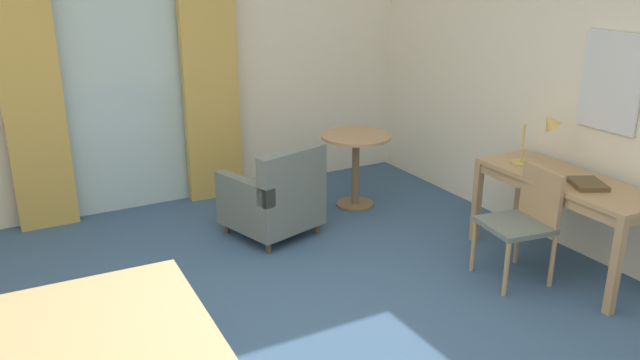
{
  "coord_description": "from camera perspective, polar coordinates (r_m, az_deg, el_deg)",
  "views": [
    {
      "loc": [
        -1.44,
        -2.97,
        2.33
      ],
      "look_at": [
        0.42,
        0.42,
        0.98
      ],
      "focal_mm": 35.79,
      "sensor_mm": 36.0,
      "label": 1
    }
  ],
  "objects": [
    {
      "name": "wall_back",
      "position": [
        6.38,
        -15.5,
        8.91
      ],
      "size": [
        5.82,
        0.12,
        2.53
      ],
      "primitive_type": "cube",
      "color": "silver",
      "rests_on": "ground"
    },
    {
      "name": "wall_right",
      "position": [
        5.32,
        26.15,
        5.7
      ],
      "size": [
        0.12,
        6.44,
        2.53
      ],
      "primitive_type": "cube",
      "color": "silver",
      "rests_on": "ground"
    },
    {
      "name": "balcony_glass_door",
      "position": [
        6.29,
        -17.03,
        7.21
      ],
      "size": [
        1.17,
        0.02,
        2.22
      ],
      "primitive_type": "cube",
      "color": "silver",
      "rests_on": "ground"
    },
    {
      "name": "curtain_panel_left",
      "position": [
        6.07,
        -24.37,
        6.71
      ],
      "size": [
        0.5,
        0.1,
        2.39
      ],
      "primitive_type": "cube",
      "color": "tan",
      "rests_on": "ground"
    },
    {
      "name": "curtain_panel_right",
      "position": [
        6.39,
        -9.78,
        8.68
      ],
      "size": [
        0.55,
        0.1,
        2.39
      ],
      "primitive_type": "cube",
      "color": "tan",
      "rests_on": "ground"
    },
    {
      "name": "writing_desk",
      "position": [
        5.25,
        21.13,
        -0.76
      ],
      "size": [
        0.58,
        1.46,
        0.75
      ],
      "color": "tan",
      "rests_on": "ground"
    },
    {
      "name": "desk_chair",
      "position": [
        5.02,
        17.82,
        -3.18
      ],
      "size": [
        0.51,
        0.52,
        0.87
      ],
      "color": "slate",
      "rests_on": "ground"
    },
    {
      "name": "desk_lamp",
      "position": [
        5.38,
        19.4,
        4.27
      ],
      "size": [
        0.31,
        0.3,
        0.47
      ],
      "color": "tan",
      "rests_on": "writing_desk"
    },
    {
      "name": "closed_book",
      "position": [
        5.08,
        22.79,
        -0.32
      ],
      "size": [
        0.32,
        0.35,
        0.04
      ],
      "primitive_type": "cube",
      "rotation": [
        0.0,
        0.0,
        -0.46
      ],
      "color": "brown",
      "rests_on": "writing_desk"
    },
    {
      "name": "armchair_by_window",
      "position": [
        5.59,
        -4.09,
        -1.66
      ],
      "size": [
        0.85,
        0.86,
        0.83
      ],
      "color": "slate",
      "rests_on": "ground"
    },
    {
      "name": "round_cafe_table",
      "position": [
        6.2,
        3.22,
        2.37
      ],
      "size": [
        0.68,
        0.68,
        0.72
      ],
      "color": "tan",
      "rests_on": "ground"
    },
    {
      "name": "wall_mirror",
      "position": [
        5.31,
        24.58,
        7.99
      ],
      "size": [
        0.02,
        0.51,
        0.74
      ],
      "color": "silver"
    }
  ]
}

